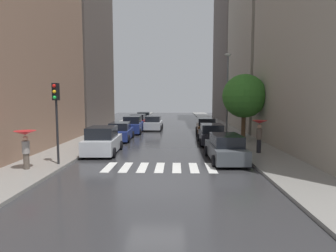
{
  "coord_description": "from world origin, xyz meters",
  "views": [
    {
      "loc": [
        0.86,
        -11.65,
        3.65
      ],
      "look_at": [
        -0.02,
        18.97,
        0.63
      ],
      "focal_mm": 30.0,
      "sensor_mm": 36.0,
      "label": 1
    }
  ],
  "objects_px": {
    "car_midroad": "(153,123)",
    "pedestrian_foreground": "(25,141)",
    "parked_car_left_fifth": "(144,118)",
    "street_tree_right": "(244,96)",
    "parked_car_right_second": "(211,135)",
    "parked_car_left_fourth": "(138,121)",
    "parked_car_left_second": "(121,132)",
    "parked_car_right_third": "(206,127)",
    "pedestrian_near_tree": "(259,130)",
    "lamp_post_right": "(227,89)",
    "parked_car_left_third": "(133,125)",
    "parked_car_left_nearest": "(103,141)",
    "traffic_light_left_corner": "(56,105)",
    "parked_car_right_nearest": "(225,148)"
  },
  "relations": [
    {
      "from": "parked_car_right_third",
      "to": "pedestrian_near_tree",
      "type": "distance_m",
      "value": 10.73
    },
    {
      "from": "parked_car_left_fourth",
      "to": "car_midroad",
      "type": "relative_size",
      "value": 0.96
    },
    {
      "from": "parked_car_left_fifth",
      "to": "lamp_post_right",
      "type": "bearing_deg",
      "value": -149.31
    },
    {
      "from": "parked_car_right_second",
      "to": "pedestrian_foreground",
      "type": "xyz_separation_m",
      "value": [
        -10.28,
        -8.93,
        0.81
      ]
    },
    {
      "from": "parked_car_right_nearest",
      "to": "street_tree_right",
      "type": "distance_m",
      "value": 8.84
    },
    {
      "from": "car_midroad",
      "to": "pedestrian_foreground",
      "type": "xyz_separation_m",
      "value": [
        -4.79,
        -19.02,
        0.8
      ]
    },
    {
      "from": "street_tree_right",
      "to": "parked_car_left_third",
      "type": "bearing_deg",
      "value": 152.21
    },
    {
      "from": "parked_car_left_fourth",
      "to": "parked_car_left_second",
      "type": "bearing_deg",
      "value": -179.9
    },
    {
      "from": "parked_car_left_fifth",
      "to": "traffic_light_left_corner",
      "type": "distance_m",
      "value": 25.82
    },
    {
      "from": "parked_car_right_third",
      "to": "traffic_light_left_corner",
      "type": "distance_m",
      "value": 16.96
    },
    {
      "from": "car_midroad",
      "to": "pedestrian_foreground",
      "type": "bearing_deg",
      "value": 166.26
    },
    {
      "from": "car_midroad",
      "to": "parked_car_left_third",
      "type": "bearing_deg",
      "value": 148.32
    },
    {
      "from": "car_midroad",
      "to": "parked_car_right_third",
      "type": "bearing_deg",
      "value": -124.64
    },
    {
      "from": "street_tree_right",
      "to": "lamp_post_right",
      "type": "distance_m",
      "value": 2.38
    },
    {
      "from": "parked_car_left_nearest",
      "to": "parked_car_right_third",
      "type": "relative_size",
      "value": 0.93
    },
    {
      "from": "car_midroad",
      "to": "traffic_light_left_corner",
      "type": "bearing_deg",
      "value": 168.83
    },
    {
      "from": "parked_car_right_nearest",
      "to": "parked_car_right_second",
      "type": "distance_m",
      "value": 6.2
    },
    {
      "from": "parked_car_right_second",
      "to": "parked_car_left_fifth",
      "type": "bearing_deg",
      "value": 24.0
    },
    {
      "from": "car_midroad",
      "to": "traffic_light_left_corner",
      "type": "xyz_separation_m",
      "value": [
        -3.67,
        -17.91,
        2.52
      ]
    },
    {
      "from": "parked_car_right_third",
      "to": "parked_car_right_second",
      "type": "bearing_deg",
      "value": -179.44
    },
    {
      "from": "pedestrian_near_tree",
      "to": "car_midroad",
      "type": "bearing_deg",
      "value": 17.14
    },
    {
      "from": "parked_car_left_third",
      "to": "parked_car_left_fifth",
      "type": "height_order",
      "value": "parked_car_left_third"
    },
    {
      "from": "parked_car_left_fifth",
      "to": "parked_car_right_third",
      "type": "distance_m",
      "value": 14.06
    },
    {
      "from": "parked_car_right_second",
      "to": "lamp_post_right",
      "type": "height_order",
      "value": "lamp_post_right"
    },
    {
      "from": "parked_car_right_third",
      "to": "car_midroad",
      "type": "height_order",
      "value": "parked_car_right_third"
    },
    {
      "from": "parked_car_left_second",
      "to": "street_tree_right",
      "type": "height_order",
      "value": "street_tree_right"
    },
    {
      "from": "parked_car_left_third",
      "to": "street_tree_right",
      "type": "distance_m",
      "value": 12.05
    },
    {
      "from": "car_midroad",
      "to": "lamp_post_right",
      "type": "bearing_deg",
      "value": -131.07
    },
    {
      "from": "parked_car_left_nearest",
      "to": "parked_car_left_fifth",
      "type": "bearing_deg",
      "value": -2.8
    },
    {
      "from": "street_tree_right",
      "to": "parked_car_right_third",
      "type": "bearing_deg",
      "value": 120.73
    },
    {
      "from": "traffic_light_left_corner",
      "to": "parked_car_left_nearest",
      "type": "bearing_deg",
      "value": 67.99
    },
    {
      "from": "parked_car_right_third",
      "to": "parked_car_left_nearest",
      "type": "bearing_deg",
      "value": 145.08
    },
    {
      "from": "parked_car_left_nearest",
      "to": "parked_car_left_third",
      "type": "height_order",
      "value": "same"
    },
    {
      "from": "parked_car_left_fifth",
      "to": "street_tree_right",
      "type": "distance_m",
      "value": 19.54
    },
    {
      "from": "parked_car_left_fourth",
      "to": "parked_car_right_second",
      "type": "distance_m",
      "value": 14.41
    },
    {
      "from": "parked_car_right_third",
      "to": "pedestrian_foreground",
      "type": "xyz_separation_m",
      "value": [
        -10.51,
        -15.01,
        0.78
      ]
    },
    {
      "from": "parked_car_left_second",
      "to": "parked_car_left_nearest",
      "type": "bearing_deg",
      "value": 178.01
    },
    {
      "from": "lamp_post_right",
      "to": "parked_car_left_nearest",
      "type": "bearing_deg",
      "value": -140.66
    },
    {
      "from": "traffic_light_left_corner",
      "to": "pedestrian_near_tree",
      "type": "bearing_deg",
      "value": 16.52
    },
    {
      "from": "parked_car_left_nearest",
      "to": "parked_car_left_second",
      "type": "height_order",
      "value": "parked_car_left_nearest"
    },
    {
      "from": "parked_car_left_nearest",
      "to": "parked_car_left_fourth",
      "type": "xyz_separation_m",
      "value": [
        0.12,
        16.46,
        -0.04
      ]
    },
    {
      "from": "parked_car_left_fourth",
      "to": "pedestrian_near_tree",
      "type": "bearing_deg",
      "value": -148.02
    },
    {
      "from": "parked_car_left_second",
      "to": "car_midroad",
      "type": "xyz_separation_m",
      "value": [
        2.21,
        8.33,
        0.01
      ]
    },
    {
      "from": "street_tree_right",
      "to": "lamp_post_right",
      "type": "relative_size",
      "value": 0.73
    },
    {
      "from": "parked_car_left_fifth",
      "to": "parked_car_right_third",
      "type": "relative_size",
      "value": 0.98
    },
    {
      "from": "parked_car_left_fourth",
      "to": "traffic_light_left_corner",
      "type": "distance_m",
      "value": 20.29
    },
    {
      "from": "parked_car_right_third",
      "to": "pedestrian_near_tree",
      "type": "height_order",
      "value": "pedestrian_near_tree"
    },
    {
      "from": "parked_car_right_second",
      "to": "street_tree_right",
      "type": "xyz_separation_m",
      "value": [
        2.9,
        1.57,
        3.08
      ]
    },
    {
      "from": "parked_car_left_nearest",
      "to": "car_midroad",
      "type": "bearing_deg",
      "value": -11.05
    },
    {
      "from": "parked_car_left_fourth",
      "to": "lamp_post_right",
      "type": "bearing_deg",
      "value": -131.8
    }
  ]
}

